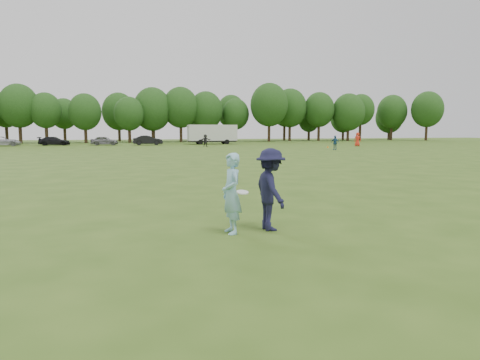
% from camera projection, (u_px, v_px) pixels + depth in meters
% --- Properties ---
extents(ground, '(200.00, 200.00, 0.00)m').
position_uv_depth(ground, '(249.00, 228.00, 10.30)').
color(ground, '#355217').
rests_on(ground, ground).
extents(thrower, '(0.51, 0.72, 1.85)m').
position_uv_depth(thrower, '(232.00, 193.00, 9.72)').
color(thrower, '#8CC4D9').
rests_on(thrower, ground).
extents(defender, '(0.78, 1.29, 1.94)m').
position_uv_depth(defender, '(271.00, 189.00, 10.06)').
color(defender, '#171834').
rests_on(defender, ground).
extents(player_far_b, '(0.98, 1.01, 1.69)m').
position_uv_depth(player_far_b, '(335.00, 143.00, 50.67)').
color(player_far_b, '#20507B').
rests_on(player_far_b, ground).
extents(player_far_c, '(1.14, 1.15, 2.01)m').
position_uv_depth(player_far_c, '(357.00, 139.00, 61.76)').
color(player_far_c, red).
rests_on(player_far_c, ground).
extents(player_far_d, '(1.68, 0.86, 1.74)m').
position_uv_depth(player_far_d, '(205.00, 140.00, 60.86)').
color(player_far_d, '#282828').
rests_on(player_far_d, ground).
extents(car_c, '(5.25, 2.97, 1.38)m').
position_uv_depth(car_c, '(2.00, 141.00, 62.23)').
color(car_c, '#B3B3B8').
rests_on(car_c, ground).
extents(car_d, '(4.65, 2.12, 1.32)m').
position_uv_depth(car_d, '(54.00, 141.00, 65.16)').
color(car_d, black).
rests_on(car_d, ground).
extents(car_e, '(4.24, 2.01, 1.40)m').
position_uv_depth(car_e, '(104.00, 141.00, 65.74)').
color(car_e, slate).
rests_on(car_e, ground).
extents(car_f, '(4.58, 1.71, 1.49)m').
position_uv_depth(car_f, '(148.00, 140.00, 66.61)').
color(car_f, black).
rests_on(car_f, ground).
extents(field_cone, '(0.28, 0.28, 0.30)m').
position_uv_depth(field_cone, '(328.00, 147.00, 56.73)').
color(field_cone, orange).
rests_on(field_cone, ground).
extents(disc_in_play, '(0.32, 0.32, 0.09)m').
position_uv_depth(disc_in_play, '(242.00, 192.00, 9.47)').
color(disc_in_play, white).
rests_on(disc_in_play, ground).
extents(cargo_trailer, '(9.00, 2.75, 3.20)m').
position_uv_depth(cargo_trailer, '(212.00, 133.00, 70.76)').
color(cargo_trailer, silver).
rests_on(cargo_trailer, ground).
extents(treeline, '(130.35, 18.39, 11.74)m').
position_uv_depth(treeline, '(152.00, 110.00, 83.97)').
color(treeline, '#332114').
rests_on(treeline, ground).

